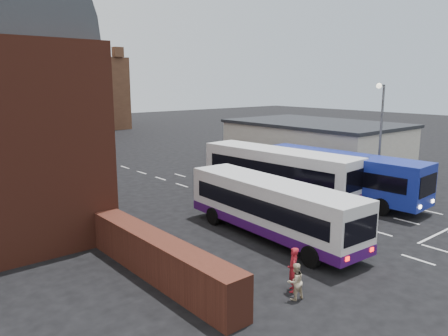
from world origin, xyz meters
TOP-DOWN VIEW (x-y plane):
  - ground at (0.00, 0.00)m, footprint 180.00×180.00m
  - forecourt_wall at (-10.20, 2.00)m, footprint 1.20×10.00m
  - cream_building at (15.00, 14.00)m, footprint 10.40×16.40m
  - castle_keep at (6.00, 66.00)m, footprint 22.00×22.00m
  - bus_white_outbound at (-3.02, 2.52)m, footprint 3.21×11.13m
  - bus_white_inbound at (3.57, 8.20)m, footprint 3.81×12.44m
  - bus_blue at (6.00, 4.68)m, footprint 3.56×12.03m
  - bus_red_double at (-1.33, 35.65)m, footprint 3.26×11.24m
  - street_lamp at (8.33, 3.25)m, footprint 1.57×0.66m
  - pedestrian_red at (-6.77, -2.28)m, footprint 0.77×0.76m
  - pedestrian_beige at (-7.21, -2.78)m, footprint 0.79×0.67m

SIDE VIEW (x-z plane):
  - ground at x=0.00m, z-range 0.00..0.00m
  - pedestrian_beige at x=-7.21m, z-range 0.00..1.44m
  - pedestrian_red at x=-6.77m, z-range 0.00..1.79m
  - forecourt_wall at x=-10.20m, z-range 0.00..1.80m
  - bus_white_outbound at x=-3.02m, z-range 0.27..3.28m
  - bus_blue at x=6.00m, z-range 0.29..3.53m
  - bus_white_inbound at x=3.57m, z-range 0.30..3.65m
  - cream_building at x=15.00m, z-range 0.03..4.28m
  - bus_red_double at x=-1.33m, z-range 0.14..4.59m
  - street_lamp at x=8.33m, z-range 0.83..8.82m
  - castle_keep at x=6.00m, z-range 0.00..12.00m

